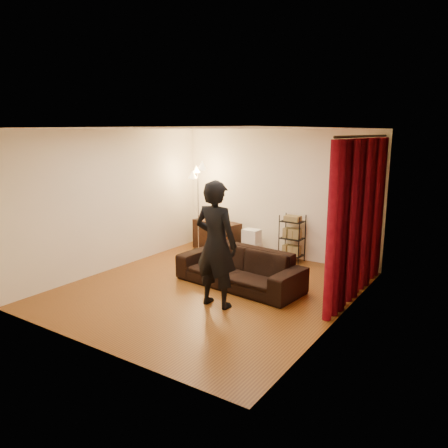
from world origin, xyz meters
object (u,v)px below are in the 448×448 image
Objects in this scene: sofa at (239,268)px; floor_lamp at (198,209)px; person at (216,244)px; storage_boxes at (251,243)px; media_cabinet at (217,236)px; wire_shelf at (292,238)px.

sofa is 2.55m from floor_lamp.
person reaches higher than storage_boxes.
sofa is 1.17× the size of floor_lamp.
person reaches higher than sofa.
person is 3.22m from floor_lamp.
storage_boxes is at bearing 11.25° from media_cabinet.
sofa is 1.97× the size of media_cabinet.
media_cabinet reaches higher than storage_boxes.
storage_boxes is (-0.76, 1.74, -0.03)m from sofa.
sofa is 1.16× the size of person.
floor_lamp is (-0.33, -0.25, 0.63)m from media_cabinet.
wire_shelf is at bearing 91.93° from sofa.
person reaches higher than media_cabinet.
wire_shelf is at bearing -89.71° from person.
media_cabinet is (-1.65, 1.72, 0.00)m from sofa.
person reaches higher than floor_lamp.
media_cabinet is at bearing -178.65° from storage_boxes.
wire_shelf is at bearing 7.99° from storage_boxes.
person is at bearing -71.19° from storage_boxes.
floor_lamp is (-2.13, 2.41, -0.01)m from person.
media_cabinet is (-1.81, 2.66, -0.64)m from person.
media_cabinet is at bearing 36.99° from floor_lamp.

